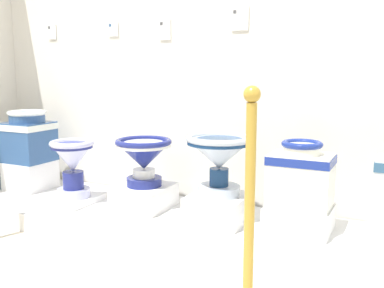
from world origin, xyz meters
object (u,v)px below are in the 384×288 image
at_px(plinth_block_leftmost, 219,208).
at_px(plinth_block_pale_glazed, 299,218).
at_px(antique_toilet_squat_floral, 144,155).
at_px(plinth_block_squat_floral, 144,196).
at_px(plinth_block_central_ornate, 74,200).
at_px(info_placard_second, 113,29).
at_px(info_placard_first, 52,32).
at_px(antique_toilet_leftmost, 219,154).
at_px(stanchion_post_near_right, 248,274).
at_px(plinth_block_broad_patterned, 31,175).
at_px(info_placard_third, 165,30).
at_px(antique_toilet_broad_patterned, 28,135).
at_px(antique_toilet_central_ornate, 72,160).
at_px(info_placard_fourth, 240,19).
at_px(antique_toilet_pale_glazed, 301,174).

xyz_separation_m(plinth_block_leftmost, plinth_block_pale_glazed, (0.50, 0.06, -0.01)).
bearing_deg(antique_toilet_squat_floral, plinth_block_squat_floral, 63.43).
bearing_deg(antique_toilet_squat_floral, plinth_block_central_ornate, -165.71).
relative_size(plinth_block_leftmost, info_placard_second, 3.39).
bearing_deg(plinth_block_pale_glazed, info_placard_first, 170.86).
bearing_deg(plinth_block_squat_floral, antique_toilet_leftmost, -3.49).
xyz_separation_m(info_placard_first, stanchion_post_near_right, (2.29, -1.41, -1.11)).
xyz_separation_m(plinth_block_central_ornate, info_placard_first, (-0.63, 0.52, 1.27)).
height_order(plinth_block_broad_patterned, plinth_block_squat_floral, plinth_block_broad_patterned).
xyz_separation_m(antique_toilet_leftmost, info_placard_third, (-0.63, 0.42, 0.83)).
bearing_deg(info_placard_second, stanchion_post_near_right, -40.62).
xyz_separation_m(antique_toilet_broad_patterned, plinth_block_pale_glazed, (2.22, 0.00, -0.37)).
xyz_separation_m(info_placard_third, stanchion_post_near_right, (1.17, -1.41, -1.09)).
bearing_deg(antique_toilet_central_ornate, antique_toilet_squat_floral, 14.29).
relative_size(plinth_block_squat_floral, antique_toilet_squat_floral, 0.98).
relative_size(antique_toilet_central_ornate, antique_toilet_squat_floral, 1.06).
bearing_deg(info_placard_third, antique_toilet_broad_patterned, -161.33).
xyz_separation_m(antique_toilet_squat_floral, info_placard_second, (-0.51, 0.39, 0.91)).
distance_m(plinth_block_central_ornate, antique_toilet_squat_floral, 0.65).
xyz_separation_m(antique_toilet_broad_patterned, stanchion_post_near_right, (2.25, -1.04, -0.27)).
bearing_deg(antique_toilet_central_ornate, antique_toilet_leftmost, 5.06).
bearing_deg(antique_toilet_leftmost, plinth_block_squat_floral, 176.51).
height_order(antique_toilet_central_ornate, info_placard_first, info_placard_first).
xyz_separation_m(antique_toilet_squat_floral, antique_toilet_leftmost, (0.59, -0.04, 0.06)).
bearing_deg(plinth_block_pale_glazed, plinth_block_central_ornate, -174.34).
height_order(plinth_block_squat_floral, info_placard_second, info_placard_second).
height_order(plinth_block_central_ornate, info_placard_fourth, info_placard_fourth).
bearing_deg(info_placard_third, stanchion_post_near_right, -50.31).
relative_size(plinth_block_leftmost, stanchion_post_near_right, 0.36).
distance_m(antique_toilet_squat_floral, antique_toilet_pale_glazed, 1.09).
relative_size(plinth_block_pale_glazed, info_placard_second, 3.45).
bearing_deg(plinth_block_central_ornate, antique_toilet_squat_floral, 14.29).
height_order(antique_toilet_central_ornate, plinth_block_leftmost, antique_toilet_central_ornate).
bearing_deg(plinth_block_broad_patterned, plinth_block_pale_glazed, 0.10).
xyz_separation_m(antique_toilet_central_ornate, antique_toilet_pale_glazed, (1.62, 0.16, 0.04)).
relative_size(info_placard_third, info_placard_fourth, 0.94).
bearing_deg(antique_toilet_leftmost, info_placard_fourth, 94.41).
height_order(plinth_block_central_ornate, antique_toilet_squat_floral, antique_toilet_squat_floral).
bearing_deg(antique_toilet_broad_patterned, info_placard_second, 30.98).
bearing_deg(antique_toilet_broad_patterned, antique_toilet_central_ornate, -14.73).
bearing_deg(stanchion_post_near_right, plinth_block_broad_patterned, 155.15).
relative_size(plinth_block_central_ornate, antique_toilet_central_ornate, 0.89).
bearing_deg(antique_toilet_central_ornate, plinth_block_leftmost, 5.06).
bearing_deg(plinth_block_squat_floral, plinth_block_central_ornate, -165.71).
height_order(plinth_block_leftmost, info_placard_first, info_placard_first).
relative_size(antique_toilet_broad_patterned, info_placard_second, 3.77).
bearing_deg(plinth_block_leftmost, plinth_block_broad_patterned, 178.06).
distance_m(info_placard_first, info_placard_third, 1.12).
relative_size(plinth_block_squat_floral, antique_toilet_leftmost, 0.92).
xyz_separation_m(info_placard_second, info_placard_third, (0.47, 0.00, -0.02)).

